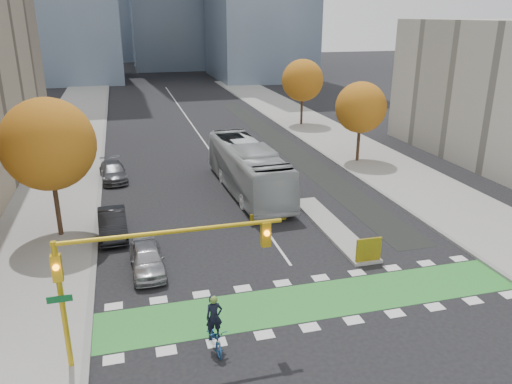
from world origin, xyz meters
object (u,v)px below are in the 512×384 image
tree_west (48,144)px  bus (248,168)px  traffic_signal_west (134,263)px  parked_car_c (113,172)px  hazard_board (369,250)px  tree_east_far (303,80)px  parked_car_b (113,224)px  cyclist (215,331)px  parked_car_a (147,259)px  tree_east_near (361,108)px

tree_west → bus: size_ratio=0.63×
traffic_signal_west → parked_car_c: bearing=92.7°
hazard_board → traffic_signal_west: bearing=-158.5°
tree_east_far → parked_car_b: size_ratio=1.67×
cyclist → traffic_signal_west: bearing=171.4°
bus → parked_car_b: (-9.67, -5.52, -1.06)m
bus → parked_car_a: size_ratio=3.11×
parked_car_a → parked_car_c: size_ratio=0.88×
parked_car_c → traffic_signal_west: bearing=-93.0°
tree_east_near → tree_east_far: 16.01m
tree_east_near → tree_east_far: size_ratio=0.92×
traffic_signal_west → tree_east_near: bearing=48.5°
bus → parked_car_c: 11.14m
cyclist → bus: bearing=67.3°
parked_car_b → bus: bearing=27.4°
tree_east_near → bus: (-11.33, -5.10, -3.06)m
traffic_signal_west → parked_car_c: 23.09m
parked_car_b → tree_east_far: bearing=48.7°
tree_east_near → cyclist: size_ratio=3.01×
tree_west → parked_car_b: (3.00, -0.62, -4.86)m
tree_east_far → parked_car_a: bearing=-122.0°
tree_west → parked_car_c: bearing=73.8°
tree_west → parked_car_c: (3.00, 10.31, -4.93)m
bus → traffic_signal_west: bearing=-118.7°
traffic_signal_west → parked_car_a: 7.66m
bus → parked_car_c: size_ratio=2.74×
hazard_board → cyclist: (-9.11, -4.91, -0.02)m
tree_east_near → tree_east_far: tree_east_far is taller
hazard_board → bus: 13.17m
hazard_board → parked_car_c: size_ratio=0.30×
tree_west → tree_east_near: size_ratio=1.16×
parked_car_c → parked_car_a: bearing=-89.6°
parked_car_a → parked_car_c: bearing=94.3°
tree_east_far → tree_west: bearing=-133.3°
cyclist → parked_car_b: 12.70m
bus → parked_car_a: bearing=-129.5°
parked_car_a → traffic_signal_west: bearing=-97.1°
parked_car_b → parked_car_c: size_ratio=0.97×
tree_east_near → parked_car_c: tree_east_near is taller
hazard_board → traffic_signal_west: traffic_signal_west is taller
tree_east_near → parked_car_c: 21.41m
parked_car_b → tree_east_near: bearing=24.5°
tree_west → parked_car_b: tree_west is taller
cyclist → parked_car_c: size_ratio=0.50×
parked_car_b → parked_car_c: bearing=87.6°
tree_west → parked_car_a: tree_west is taller
hazard_board → tree_west: size_ratio=0.17×
tree_east_near → parked_car_a: (-19.29, -15.64, -4.15)m
tree_east_far → cyclist: tree_east_far is taller
hazard_board → tree_east_far: tree_east_far is taller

